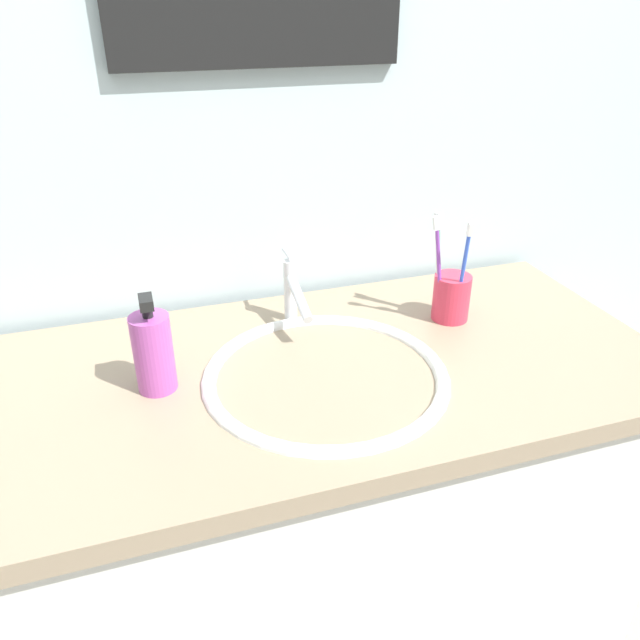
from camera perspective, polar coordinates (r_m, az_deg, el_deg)
The scene contains 10 objects.
tiled_wall_back at distance 1.20m, azimuth -5.70°, elevation 18.87°, with size 2.42×0.04×2.40m, color silver.
vanity_counter at distance 1.31m, azimuth -0.61°, elevation -19.94°, with size 1.22×0.56×0.84m.
sink_basin at distance 1.04m, azimuth 0.52°, elevation -7.45°, with size 0.40×0.40×0.13m.
faucet at distance 1.13m, azimuth -2.51°, elevation 2.63°, with size 0.02×0.16×0.13m.
toothbrush_cup at distance 1.19m, azimuth 12.05°, elevation 2.06°, with size 0.07×0.07×0.09m, color #D8334C.
toothbrush_white at distance 1.17m, azimuth 10.84°, elevation 5.45°, with size 0.03×0.03×0.19m.
toothbrush_purple at distance 1.14m, azimuth 10.93°, elevation 5.17°, with size 0.04×0.01×0.20m.
toothbrush_blue at distance 1.14m, azimuth 13.15°, elevation 4.81°, with size 0.02×0.04×0.20m.
toothbrush_green at distance 1.17m, azimuth 10.88°, elevation 5.63°, with size 0.02×0.03×0.20m.
soap_dispenser at distance 0.98m, azimuth -15.17°, elevation -2.85°, with size 0.06×0.06×0.17m.
Camera 1 is at (-0.26, -0.83, 1.39)m, focal length 34.58 mm.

